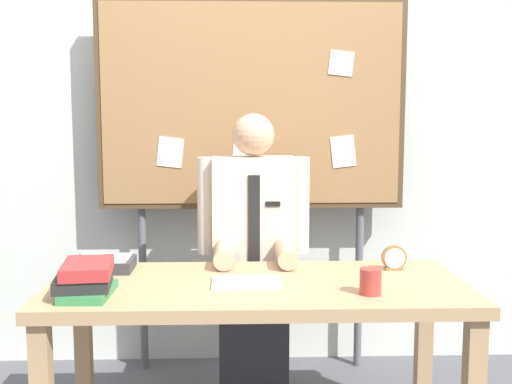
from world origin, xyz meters
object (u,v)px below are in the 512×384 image
Objects in this scene: bulletin_board at (252,108)px; open_notebook at (246,282)px; person at (253,269)px; desk_clock at (394,259)px; book_stack at (86,279)px; coffee_mug at (370,281)px; paper_tray at (104,264)px; desk at (257,305)px.

open_notebook is (-0.05, -0.95, -0.71)m from bulletin_board.
person is 0.73m from desk_clock.
book_stack is at bearing -167.31° from open_notebook.
desk_clock is (0.61, -0.74, -0.66)m from bulletin_board.
person is 13.21× the size of desk_clock.
person is 4.82× the size of book_stack.
coffee_mug is (1.08, -0.03, -0.01)m from book_stack.
book_stack is 0.63m from open_notebook.
bulletin_board is 18.85× the size of desk_clock.
bulletin_board reaches higher than person.
bulletin_board is 1.36m from coffee_mug.
paper_tray is at bearing 92.30° from book_stack.
desk is 0.57m from person.
bulletin_board is at bearing 89.99° from desk.
desk is 0.83× the size of bulletin_board.
desk is 0.69m from book_stack.
coffee_mug reaches higher than desk.
desk_clock reaches higher than open_notebook.
paper_tray is (-0.02, 0.38, -0.03)m from book_stack.
open_notebook is 0.67m from paper_tray.
desk is 15.56× the size of desk_clock.
book_stack is 2.99× the size of coffee_mug.
bulletin_board is at bearing 110.83° from coffee_mug.
person is 5.22× the size of open_notebook.
desk_clock is 1.09× the size of coffee_mug.
desk is at bearing 23.84° from open_notebook.
coffee_mug is (0.42, -0.75, 0.13)m from person.
desk is 1.18× the size of person.
desk_clock is (0.61, 0.19, 0.14)m from desk.
paper_tray is at bearing -133.70° from bulletin_board.
coffee_mug is at bearing -19.42° from open_notebook.
open_notebook is 0.69m from desk_clock.
desk_clock is at bearing -50.60° from bulletin_board.
person reaches higher than open_notebook.
open_notebook is at bearing -92.75° from bulletin_board.
desk_clock is 0.42× the size of paper_tray.
paper_tray is at bearing -153.12° from person.
desk is at bearing 13.51° from book_stack.
bulletin_board is (0.00, 0.93, 0.81)m from desk.
open_notebook is at bearing -162.41° from desk_clock.
open_notebook is 2.53× the size of desk_clock.
coffee_mug reaches higher than paper_tray.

